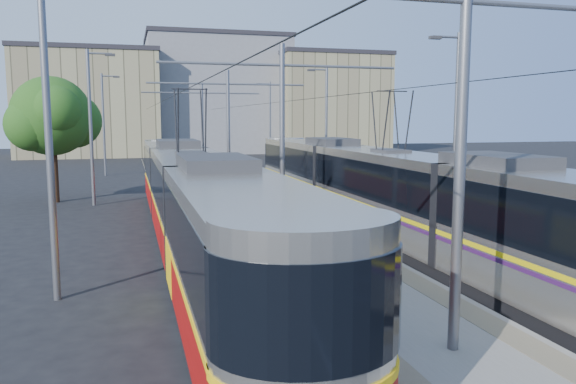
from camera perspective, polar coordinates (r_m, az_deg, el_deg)
name	(u,v)px	position (r m, az deg, el deg)	size (l,w,h in m)	color
ground	(365,298)	(14.61, 7.84, -10.62)	(160.00, 160.00, 0.00)	black
platform	(239,200)	(30.54, -5.03, -0.77)	(4.00, 50.00, 0.30)	gray
tactile_strip_left	(212,198)	(30.28, -7.72, -0.59)	(0.70, 50.00, 0.01)	gray
tactile_strip_right	(265,196)	(30.82, -2.38, -0.39)	(0.70, 50.00, 0.01)	gray
rails	(239,202)	(30.56, -5.02, -1.03)	(8.71, 70.00, 0.03)	gray
track_arrow	(251,364)	(10.89, -3.79, -17.04)	(1.20, 5.00, 0.01)	silver
tram_left	(192,201)	(19.60, -9.70, -0.87)	(2.43, 27.69, 5.50)	black
tram_right	(390,191)	(21.09, 10.29, 0.10)	(2.43, 31.06, 5.50)	black
catenary	(249,118)	(27.43, -4.00, 7.47)	(9.20, 70.00, 7.00)	slate
street_lamps	(225,124)	(34.17, -6.37, 6.87)	(15.18, 38.22, 8.00)	slate
shelter	(236,175)	(30.26, -5.26, 1.77)	(0.72, 1.10, 2.34)	black
tree	(57,118)	(32.86, -22.38, 7.01)	(4.65, 4.30, 6.76)	#382314
building_left	(90,103)	(72.85, -19.47, 8.51)	(16.32, 12.24, 12.70)	#968D65
building_centre	(216,95)	(77.64, -7.29, 9.75)	(18.36, 14.28, 15.31)	gray
building_right	(329,103)	(75.23, 4.16, 8.97)	(14.28, 10.20, 12.98)	#968D65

